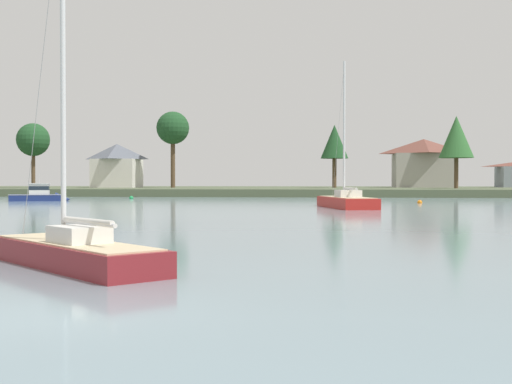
# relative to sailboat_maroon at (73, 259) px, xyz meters

# --- Properties ---
(ground_plane) EXTENTS (481.47, 481.47, 0.00)m
(ground_plane) POSITION_rel_sailboat_maroon_xyz_m (2.00, -5.93, -0.23)
(ground_plane) COLOR gray
(far_shore_bank) EXTENTS (216.66, 46.29, 1.05)m
(far_shore_bank) POSITION_rel_sailboat_maroon_xyz_m (2.00, 95.54, 0.30)
(far_shore_bank) COLOR #4C563D
(far_shore_bank) RESTS_ON ground
(sailboat_maroon) EXTENTS (6.34, 6.16, 10.69)m
(sailboat_maroon) POSITION_rel_sailboat_maroon_xyz_m (0.00, 0.00, 0.00)
(sailboat_maroon) COLOR maroon
(sailboat_maroon) RESTS_ON ground
(cruiser_navy) EXTENTS (6.61, 3.65, 3.65)m
(cruiser_navy) POSITION_rel_sailboat_maroon_xyz_m (-24.36, 54.17, 0.24)
(cruiser_navy) COLOR navy
(cruiser_navy) RESTS_ON ground
(dinghy_teal) EXTENTS (2.73, 3.59, 0.62)m
(dinghy_teal) POSITION_rel_sailboat_maroon_xyz_m (-28.69, 61.24, -0.07)
(dinghy_teal) COLOR #196B70
(dinghy_teal) RESTS_ON ground
(sailboat_red) EXTENTS (5.01, 9.87, 12.80)m
(sailboat_red) POSITION_rel_sailboat_maroon_xyz_m (8.14, 39.47, 0.04)
(sailboat_red) COLOR #B2231E
(sailboat_red) RESTS_ON ground
(mooring_buoy_green) EXTENTS (0.52, 0.52, 0.57)m
(mooring_buoy_green) POSITION_rel_sailboat_maroon_xyz_m (-17.30, 63.95, -0.13)
(mooring_buoy_green) COLOR #1E8C47
(mooring_buoy_green) RESTS_ON ground
(mooring_buoy_orange) EXTENTS (0.48, 0.48, 0.53)m
(mooring_buoy_orange) POSITION_rel_sailboat_maroon_xyz_m (15.59, 51.03, -0.14)
(mooring_buoy_orange) COLOR orange
(mooring_buoy_orange) RESTS_ON ground
(shore_tree_center_left) EXTENTS (5.34, 5.34, 12.44)m
(shore_tree_center_left) POSITION_rel_sailboat_maroon_xyz_m (-18.64, 92.26, 10.44)
(shore_tree_center_left) COLOR brown
(shore_tree_center_left) RESTS_ON far_shore_bank
(shore_tree_inland_a) EXTENTS (4.49, 4.49, 10.26)m
(shore_tree_inland_a) POSITION_rel_sailboat_maroon_xyz_m (7.64, 94.67, 8.22)
(shore_tree_inland_a) COLOR brown
(shore_tree_inland_a) RESTS_ON far_shore_bank
(shore_tree_right) EXTENTS (5.28, 5.28, 10.34)m
(shore_tree_right) POSITION_rel_sailboat_maroon_xyz_m (-40.40, 87.69, 8.45)
(shore_tree_right) COLOR brown
(shore_tree_right) RESTS_ON far_shore_bank
(shore_tree_right_mid) EXTENTS (5.08, 5.08, 10.74)m
(shore_tree_right_mid) POSITION_rel_sailboat_maroon_xyz_m (25.47, 86.16, 8.39)
(shore_tree_right_mid) COLOR brown
(shore_tree_right_mid) RESTS_ON far_shore_bank
(cottage_behind_trees) EXTENTS (7.72, 7.08, 7.25)m
(cottage_behind_trees) POSITION_rel_sailboat_maroon_xyz_m (-28.41, 93.39, 4.58)
(cottage_behind_trees) COLOR silver
(cottage_behind_trees) RESTS_ON far_shore_bank
(cottage_near_water) EXTENTS (10.86, 9.34, 8.26)m
(cottage_near_water) POSITION_rel_sailboat_maroon_xyz_m (22.93, 102.04, 5.09)
(cottage_near_water) COLOR #9E998E
(cottage_near_water) RESTS_ON far_shore_bank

